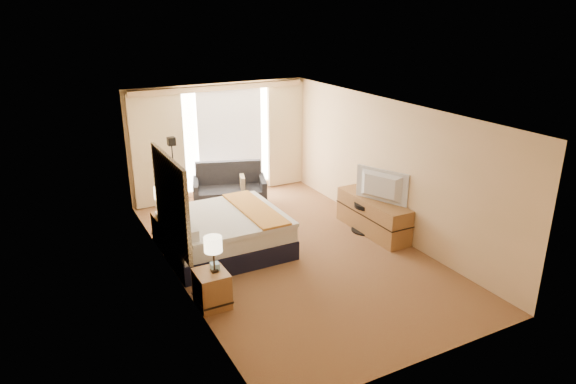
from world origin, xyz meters
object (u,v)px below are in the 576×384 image
nightstand_left (212,289)px  bed (224,233)px  loveseat (230,193)px  desk_chair (369,206)px  media_dresser (373,215)px  lamp_right (161,193)px  nightstand_right (167,228)px  floor_lamp (173,160)px  lamp_left (213,245)px  television (379,187)px

nightstand_left → bed: bed is taller
loveseat → desk_chair: 3.14m
media_dresser → lamp_right: (-3.74, 1.47, 0.62)m
loveseat → desk_chair: (1.95, -2.45, 0.19)m
nightstand_right → loveseat: (1.73, 1.12, 0.05)m
bed → nightstand_right: bearing=132.3°
nightstand_right → loveseat: 2.06m
nightstand_right → media_dresser: media_dresser is taller
floor_lamp → lamp_right: size_ratio=3.06×
desk_chair → lamp_right: size_ratio=2.11×
media_dresser → floor_lamp: (-3.12, 2.81, 0.83)m
loveseat → media_dresser: bearing=-34.0°
lamp_right → media_dresser: bearing=-21.5°
nightstand_left → nightstand_right: same height
media_dresser → floor_lamp: size_ratio=1.08×
lamp_left → lamp_right: (-0.09, 2.54, -0.01)m
nightstand_left → media_dresser: size_ratio=0.31×
nightstand_left → desk_chair: bearing=17.7°
nightstand_right → media_dresser: size_ratio=0.31×
nightstand_right → desk_chair: size_ratio=0.48×
floor_lamp → nightstand_left: bearing=-98.5°
lamp_left → nightstand_left: bearing=164.6°
lamp_left → television: (3.60, 0.86, 0.03)m
lamp_left → loveseat: bearing=65.2°
media_dresser → desk_chair: size_ratio=1.57×
nightstand_left → bed: 1.81m
desk_chair → media_dresser: bearing=-91.6°
floor_lamp → television: 4.31m
nightstand_right → desk_chair: desk_chair is taller
desk_chair → television: size_ratio=1.05×
media_dresser → television: bearing=-103.7°
bed → desk_chair: size_ratio=1.80×
desk_chair → lamp_left: desk_chair is taller
television → media_dresser: bearing=-36.9°
nightstand_right → lamp_right: 0.70m
loveseat → television: 3.45m
floor_lamp → lamp_left: bearing=-97.7°
desk_chair → bed: bearing=160.6°
loveseat → nightstand_left: bearing=-96.9°
media_dresser → lamp_left: bearing=-163.8°
nightstand_right → lamp_left: lamp_left is taller
nightstand_right → television: size_ratio=0.50×
loveseat → lamp_left: size_ratio=3.13×
nightstand_left → floor_lamp: bearing=81.5°
nightstand_left → television: (3.65, 0.85, 0.74)m
nightstand_left → media_dresser: bearing=15.8°
desk_chair → lamp_right: (-3.72, 1.35, 0.46)m
loveseat → floor_lamp: size_ratio=1.05×
media_dresser → lamp_right: bearing=158.5°
media_dresser → loveseat: bearing=127.5°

